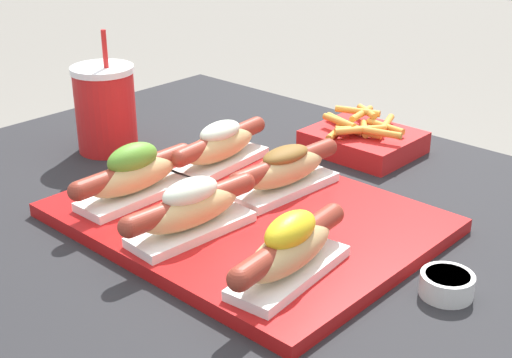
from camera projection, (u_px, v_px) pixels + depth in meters
name	position (u px, v px, depth m)	size (l,w,h in m)	color
serving_tray	(246.00, 218.00, 0.94)	(0.46, 0.36, 0.02)	#B71414
hot_dog_0	(134.00, 174.00, 0.96)	(0.06, 0.21, 0.08)	white
hot_dog_1	(191.00, 209.00, 0.86)	(0.07, 0.21, 0.07)	white
hot_dog_2	(290.00, 249.00, 0.77)	(0.08, 0.20, 0.08)	white
hot_dog_3	(220.00, 145.00, 1.06)	(0.07, 0.20, 0.07)	white
hot_dog_4	(285.00, 169.00, 0.98)	(0.07, 0.21, 0.06)	white
sauce_bowl	(447.00, 284.00, 0.78)	(0.06, 0.06, 0.03)	silver
drink_cup	(106.00, 108.00, 1.16)	(0.10, 0.10, 0.20)	red
fries_basket	(363.00, 140.00, 1.17)	(0.17, 0.15, 0.06)	red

